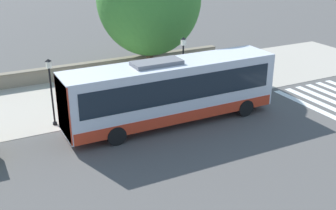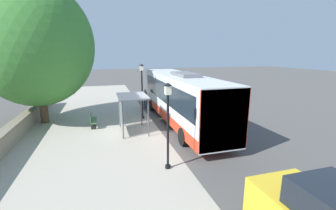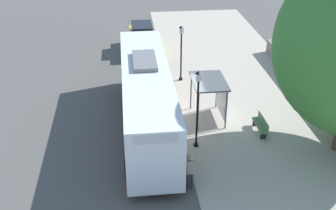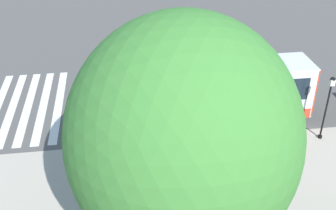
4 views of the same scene
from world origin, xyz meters
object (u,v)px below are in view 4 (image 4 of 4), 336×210
object	(u,v)px
bus	(206,92)
street_lamp_far	(178,107)
shade_tree	(183,139)
bench	(210,183)
pedestrian	(115,127)
bus_shelter	(236,124)
street_lamp_near	(327,103)

from	to	relation	value
bus	street_lamp_far	distance (m)	3.18
shade_tree	bench	bearing A→B (deg)	-29.84
pedestrian	street_lamp_far	bearing A→B (deg)	-104.29
pedestrian	shade_tree	size ratio (longest dim) A/B	0.18
bus	street_lamp_far	world-z (taller)	street_lamp_far
pedestrian	bus_shelter	bearing A→B (deg)	-109.22
pedestrian	bench	world-z (taller)	pedestrian
shade_tree	pedestrian	bearing A→B (deg)	15.75
bus_shelter	pedestrian	size ratio (longest dim) A/B	1.53
bus_shelter	pedestrian	distance (m)	6.41
bus	pedestrian	xyz separation A→B (m)	(-1.55, 5.28, -0.89)
bench	street_lamp_near	xyz separation A→B (m)	(3.36, -7.07, 1.81)
shade_tree	bus_shelter	bearing A→B (deg)	-32.81
street_lamp_near	street_lamp_far	world-z (taller)	street_lamp_far
bus	pedestrian	bearing A→B (deg)	106.32
pedestrian	shade_tree	bearing A→B (deg)	-164.25
street_lamp_near	street_lamp_far	size ratio (longest dim) A/B	0.91
bus_shelter	street_lamp_far	distance (m)	3.06
bench	shade_tree	bearing A→B (deg)	150.16
bus	pedestrian	distance (m)	5.57
street_lamp_near	street_lamp_far	xyz separation A→B (m)	(0.31, 8.01, 0.22)
bus_shelter	pedestrian	bearing A→B (deg)	70.78
shade_tree	street_lamp_near	bearing A→B (deg)	-53.11
bus	shade_tree	size ratio (longest dim) A/B	1.24
street_lamp_near	shade_tree	distance (m)	11.75
street_lamp_near	shade_tree	world-z (taller)	shade_tree
bus	street_lamp_near	bearing A→B (deg)	-114.17
pedestrian	shade_tree	xyz separation A→B (m)	(-7.91, -2.23, 4.52)
bus	bench	world-z (taller)	bus
bus	bus_shelter	xyz separation A→B (m)	(-3.63, -0.70, 0.07)
bus_shelter	shade_tree	distance (m)	7.79
bus_shelter	shade_tree	bearing A→B (deg)	147.19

